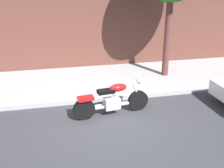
# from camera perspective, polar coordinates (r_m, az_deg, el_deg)

# --- Properties ---
(ground_plane) EXTENTS (60.00, 60.00, 0.00)m
(ground_plane) POSITION_cam_1_polar(r_m,az_deg,el_deg) (7.62, -0.20, -7.80)
(ground_plane) COLOR #38383D
(sidewalk) EXTENTS (21.29, 3.32, 0.14)m
(sidewalk) POSITION_cam_1_polar(r_m,az_deg,el_deg) (10.22, -3.68, 0.54)
(sidewalk) COLOR #AAAAAA
(sidewalk) RESTS_ON ground
(motorcycle) EXTENTS (2.25, 0.71, 1.11)m
(motorcycle) POSITION_cam_1_polar(r_m,az_deg,el_deg) (7.79, -0.03, -3.39)
(motorcycle) COLOR black
(motorcycle) RESTS_ON ground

